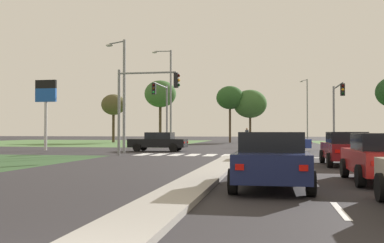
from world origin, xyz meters
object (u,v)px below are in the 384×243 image
car_red_second (383,157)px  traffic_signal_near_left (141,96)px  car_navy_third (271,159)px  pedestrian_at_median (247,135)px  street_lamp_fourth (307,107)px  fuel_price_totem (46,99)px  treeline_near (114,105)px  treeline_fourth (250,104)px  street_lamp_second (123,89)px  car_blue_near (281,142)px  traffic_signal_far_left (162,104)px  car_grey_fourth (272,146)px  car_maroon_fifth (346,148)px  traffic_signal_far_right (337,104)px  street_lamp_third (169,93)px  car_black_sixth (158,142)px  treeline_second (160,94)px  treeline_third (230,98)px

car_red_second → traffic_signal_near_left: size_ratio=0.76×
car_navy_third → pedestrian_at_median: size_ratio=2.46×
street_lamp_fourth → fuel_price_totem: bearing=-118.8°
car_red_second → fuel_price_totem: bearing=138.7°
treeline_near → treeline_fourth: size_ratio=0.92×
street_lamp_second → treeline_fourth: size_ratio=1.09×
car_blue_near → street_lamp_fourth: bearing=-7.0°
car_navy_third → traffic_signal_far_left: size_ratio=0.74×
traffic_signal_far_left → street_lamp_second: street_lamp_second is taller
treeline_near → street_lamp_fourth: bearing=32.2°
traffic_signal_near_left → treeline_near: size_ratio=0.81×
car_grey_fourth → car_maroon_fifth: bearing=-45.3°
traffic_signal_far_right → street_lamp_fourth: size_ratio=0.53×
street_lamp_third → street_lamp_second: bearing=-90.0°
street_lamp_second → treeline_fourth: 33.52m
traffic_signal_far_left → treeline_fourth: bearing=74.2°
street_lamp_third → fuel_price_totem: street_lamp_third is taller
car_maroon_fifth → car_black_sixth: 17.39m
traffic_signal_far_right → treeline_second: size_ratio=0.61×
car_red_second → street_lamp_third: bearing=114.6°
street_lamp_third → treeline_near: street_lamp_third is taller
car_grey_fourth → traffic_signal_far_right: traffic_signal_far_right is taller
car_red_second → car_black_sixth: car_red_second is taller
car_blue_near → fuel_price_totem: 19.30m
traffic_signal_far_left → traffic_signal_near_left: traffic_signal_far_left is taller
car_maroon_fifth → car_red_second: bearing=-90.0°
traffic_signal_far_left → treeline_third: 23.40m
traffic_signal_near_left → treeline_second: bearing=102.6°
fuel_price_totem → treeline_fourth: (15.26, 29.40, 1.24)m
pedestrian_at_median → treeline_second: size_ratio=0.20×
traffic_signal_far_right → street_lamp_second: street_lamp_second is taller
car_blue_near → car_grey_fourth: 9.90m
car_blue_near → fuel_price_totem: size_ratio=0.78×
car_black_sixth → fuel_price_totem: (-9.48, -0.30, 3.47)m
car_navy_third → treeline_near: treeline_near is taller
car_blue_near → treeline_second: (-16.91, 28.49, 6.32)m
car_red_second → treeline_near: (-25.63, 45.29, 4.58)m
treeline_fourth → car_blue_near: bearing=-82.6°
fuel_price_totem → treeline_second: treeline_second is taller
treeline_third → treeline_fourth: size_ratio=1.06×
street_lamp_second → treeline_third: street_lamp_second is taller
car_grey_fourth → fuel_price_totem: fuel_price_totem is taller
pedestrian_at_median → treeline_fourth: bearing=1.4°
traffic_signal_near_left → street_lamp_fourth: 52.12m
pedestrian_at_median → car_red_second: bearing=-169.2°
car_maroon_fifth → street_lamp_second: street_lamp_second is taller
car_blue_near → traffic_signal_far_right: 7.02m
traffic_signal_far_left → fuel_price_totem: bearing=-147.5°
traffic_signal_near_left → street_lamp_second: 3.63m
traffic_signal_far_left → fuel_price_totem: (-8.49, -5.41, 0.14)m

